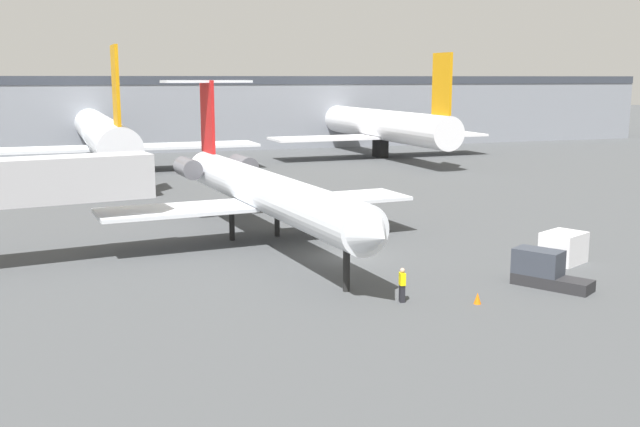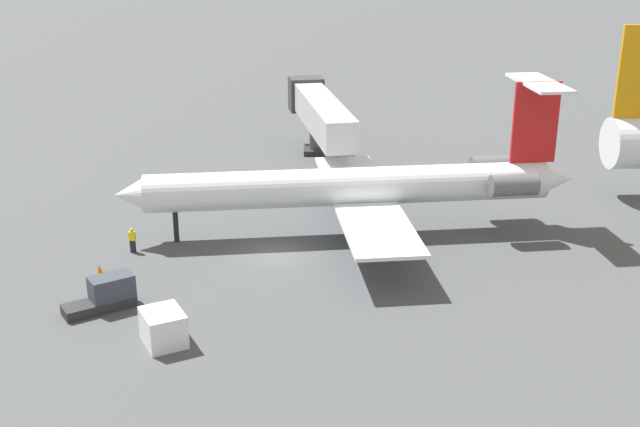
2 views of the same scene
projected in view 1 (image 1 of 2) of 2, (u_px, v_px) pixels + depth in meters
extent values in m
cube|color=#424447|center=(345.00, 258.00, 44.75)|extent=(400.00, 400.00, 0.10)
cylinder|color=silver|center=(265.00, 191.00, 47.70)|extent=(5.25, 27.91, 2.60)
cone|color=silver|center=(373.00, 234.00, 34.53)|extent=(2.67, 2.43, 2.47)
cone|color=silver|center=(202.00, 166.00, 60.97)|extent=(2.45, 2.80, 2.21)
cube|color=silver|center=(336.00, 198.00, 51.04)|extent=(9.97, 5.30, 0.24)
cube|color=silver|center=(175.00, 210.00, 46.52)|extent=(9.97, 5.30, 0.24)
cylinder|color=#595960|center=(243.00, 165.00, 58.29)|extent=(1.80, 3.33, 1.50)
cylinder|color=#595960|center=(188.00, 168.00, 56.51)|extent=(1.80, 3.33, 1.50)
cube|color=red|center=(207.00, 117.00, 58.52)|extent=(0.55, 3.21, 5.66)
cube|color=silver|center=(206.00, 81.00, 58.03)|extent=(7.00, 3.04, 0.20)
cylinder|color=black|center=(346.00, 270.00, 37.47)|extent=(0.36, 0.36, 2.18)
cylinder|color=black|center=(277.00, 220.00, 50.57)|extent=(0.36, 0.36, 2.18)
cylinder|color=black|center=(232.00, 224.00, 49.28)|extent=(0.36, 0.36, 2.18)
cube|color=black|center=(402.00, 293.00, 35.76)|extent=(0.29, 0.36, 0.85)
cube|color=yellow|center=(402.00, 279.00, 35.63)|extent=(0.33, 0.44, 0.60)
sphere|color=tan|center=(402.00, 270.00, 35.56)|extent=(0.24, 0.24, 0.24)
cube|color=#262628|center=(552.00, 282.00, 38.23)|extent=(3.29, 4.14, 0.60)
cube|color=#333842|center=(538.00, 262.00, 38.56)|extent=(2.45, 2.78, 1.30)
cube|color=silver|center=(563.00, 248.00, 43.30)|extent=(3.00, 2.81, 1.80)
cone|color=orange|center=(478.00, 298.00, 35.50)|extent=(0.36, 0.36, 0.55)
cube|color=gray|center=(167.00, 111.00, 118.36)|extent=(158.86, 25.53, 10.86)
cube|color=#333842|center=(178.00, 80.00, 105.79)|extent=(158.86, 0.60, 1.20)
cylinder|color=silver|center=(102.00, 134.00, 83.82)|extent=(5.31, 42.32, 4.05)
cube|color=orange|center=(116.00, 86.00, 65.22)|extent=(0.42, 4.01, 7.00)
cube|color=silver|center=(102.00, 148.00, 84.11)|extent=(35.62, 7.06, 0.30)
cube|color=black|center=(103.00, 162.00, 84.40)|extent=(1.20, 2.80, 2.40)
cylinder|color=white|center=(381.00, 125.00, 100.13)|extent=(5.26, 36.10, 4.01)
cube|color=orange|center=(442.00, 84.00, 84.43)|extent=(0.44, 4.01, 7.00)
cube|color=white|center=(380.00, 137.00, 100.41)|extent=(30.42, 7.05, 0.30)
cube|color=black|center=(380.00, 148.00, 100.70)|extent=(1.20, 2.80, 2.40)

